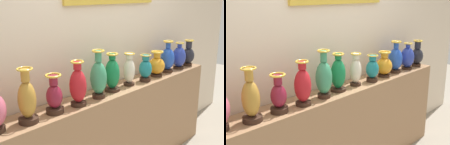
# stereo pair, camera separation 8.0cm
# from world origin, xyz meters

# --- Properties ---
(display_shelf) EXTENTS (3.16, 0.35, 1.02)m
(display_shelf) POSITION_xyz_m (0.00, 0.00, 0.51)
(display_shelf) COLOR #99704C
(display_shelf) RESTS_ON ground_plane
(back_wall) EXTENTS (5.88, 0.14, 2.76)m
(back_wall) POSITION_xyz_m (0.00, 0.23, 1.39)
(back_wall) COLOR beige
(back_wall) RESTS_ON ground_plane
(vase_ochre) EXTENTS (0.15, 0.15, 0.42)m
(vase_ochre) POSITION_xyz_m (-0.96, -0.04, 1.20)
(vase_ochre) COLOR #382319
(vase_ochre) RESTS_ON display_shelf
(vase_burgundy) EXTENTS (0.14, 0.14, 0.32)m
(vase_burgundy) POSITION_xyz_m (-0.72, -0.04, 1.16)
(vase_burgundy) COLOR #382319
(vase_burgundy) RESTS_ON display_shelf
(vase_crimson) EXTENTS (0.15, 0.15, 0.39)m
(vase_crimson) POSITION_xyz_m (-0.49, -0.06, 1.20)
(vase_crimson) COLOR #382319
(vase_crimson) RESTS_ON display_shelf
(vase_jade) EXTENTS (0.15, 0.15, 0.45)m
(vase_jade) POSITION_xyz_m (-0.24, -0.05, 1.22)
(vase_jade) COLOR #382319
(vase_jade) RESTS_ON display_shelf
(vase_emerald) EXTENTS (0.15, 0.15, 0.38)m
(vase_emerald) POSITION_xyz_m (-0.01, -0.01, 1.19)
(vase_emerald) COLOR #382319
(vase_emerald) RESTS_ON display_shelf
(vase_ivory) EXTENTS (0.12, 0.12, 0.34)m
(vase_ivory) POSITION_xyz_m (0.24, -0.02, 1.18)
(vase_ivory) COLOR #382319
(vase_ivory) RESTS_ON display_shelf
(vase_teal) EXTENTS (0.14, 0.14, 0.30)m
(vase_teal) POSITION_xyz_m (0.47, -0.06, 1.16)
(vase_teal) COLOR #382319
(vase_teal) RESTS_ON display_shelf
(vase_amber) EXTENTS (0.19, 0.19, 0.30)m
(vase_amber) POSITION_xyz_m (0.72, -0.03, 1.15)
(vase_amber) COLOR #382319
(vase_amber) RESTS_ON display_shelf
(vase_sapphire) EXTENTS (0.17, 0.17, 0.39)m
(vase_sapphire) POSITION_xyz_m (0.97, -0.02, 1.19)
(vase_sapphire) COLOR #382319
(vase_sapphire) RESTS_ON display_shelf
(vase_cobalt) EXTENTS (0.17, 0.17, 0.34)m
(vase_cobalt) POSITION_xyz_m (1.20, -0.04, 1.17)
(vase_cobalt) COLOR #382319
(vase_cobalt) RESTS_ON display_shelf
(vase_onyx) EXTENTS (0.16, 0.16, 0.34)m
(vase_onyx) POSITION_xyz_m (1.43, -0.05, 1.17)
(vase_onyx) COLOR #382319
(vase_onyx) RESTS_ON display_shelf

